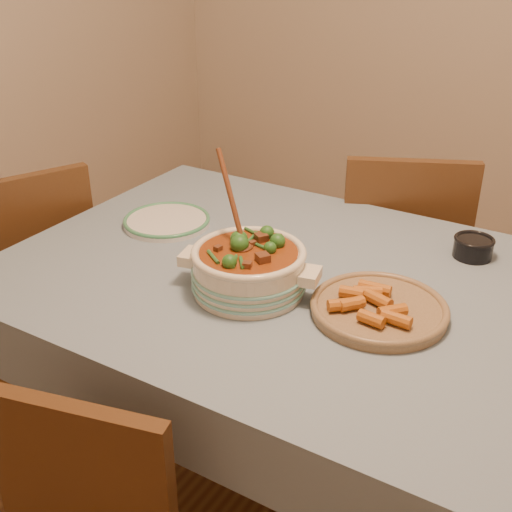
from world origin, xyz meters
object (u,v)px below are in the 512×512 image
at_px(dining_table, 319,313).
at_px(chair_far, 399,255).
at_px(condiment_bowl, 473,246).
at_px(chair_left, 30,273).
at_px(stew_casserole, 249,266).
at_px(white_plate, 167,221).
at_px(fried_plate, 379,307).

relative_size(dining_table, chair_far, 1.86).
xyz_separation_m(condiment_bowl, chair_left, (-1.36, -0.39, -0.29)).
height_order(stew_casserole, white_plate, stew_casserole).
xyz_separation_m(chair_far, chair_left, (-1.05, -0.76, -0.01)).
xyz_separation_m(dining_table, stew_casserole, (-0.14, -0.13, 0.16)).
xyz_separation_m(condiment_bowl, chair_far, (-0.31, 0.37, -0.28)).
relative_size(white_plate, fried_plate, 0.73).
height_order(dining_table, stew_casserole, stew_casserole).
height_order(stew_casserole, chair_far, stew_casserole).
bearing_deg(stew_casserole, chair_far, 82.31).
distance_m(dining_table, chair_far, 0.73).
height_order(fried_plate, chair_far, chair_far).
bearing_deg(dining_table, white_plate, 171.81).
height_order(white_plate, chair_far, chair_far).
bearing_deg(stew_casserole, chair_left, 174.88).
distance_m(white_plate, chair_left, 0.59).
bearing_deg(stew_casserole, fried_plate, 11.13).
bearing_deg(condiment_bowl, chair_far, 130.11).
relative_size(dining_table, chair_left, 1.90).
bearing_deg(fried_plate, dining_table, 159.59).
height_order(stew_casserole, fried_plate, stew_casserole).
bearing_deg(white_plate, stew_casserole, -26.56).
xyz_separation_m(fried_plate, chair_far, (-0.20, 0.78, -0.26)).
xyz_separation_m(dining_table, fried_plate, (0.18, -0.07, 0.11)).
bearing_deg(chair_far, white_plate, 25.46).
height_order(dining_table, white_plate, white_plate).
bearing_deg(dining_table, chair_left, -177.54).
xyz_separation_m(white_plate, condiment_bowl, (0.85, 0.26, 0.02)).
bearing_deg(condiment_bowl, fried_plate, -105.25).
bearing_deg(chair_left, fried_plate, 112.86).
distance_m(condiment_bowl, chair_far, 0.56).
relative_size(stew_casserole, fried_plate, 0.89).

